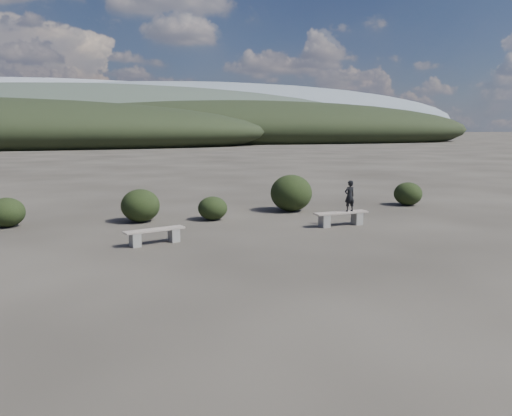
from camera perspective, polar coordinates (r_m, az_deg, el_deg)
name	(u,v)px	position (r m, az deg, el deg)	size (l,w,h in m)	color
ground	(297,290)	(9.92, 4.75, -9.38)	(1200.00, 1200.00, 0.00)	#2A2621
bench_left	(155,235)	(13.98, -11.49, -3.03)	(1.72, 0.80, 0.42)	slate
bench_right	(341,217)	(16.52, 9.69, -1.07)	(1.87, 0.52, 0.46)	slate
seated_person	(350,196)	(16.58, 10.65, 1.36)	(0.37, 0.24, 1.02)	black
shrub_a	(6,212)	(18.00, -26.65, -0.45)	(1.17, 1.17, 0.95)	black
shrub_b	(140,206)	(17.41, -13.07, 0.28)	(1.31, 1.31, 1.12)	black
shrub_c	(213,208)	(17.43, -4.97, -0.02)	(1.03, 1.03, 0.82)	black
shrub_d	(291,193)	(19.26, 4.05, 1.73)	(1.61, 1.61, 1.41)	black
shrub_e	(408,194)	(21.68, 16.98, 1.57)	(1.16, 1.16, 0.96)	black
mountain_ridges	(87,118)	(347.85, -18.74, 9.73)	(500.00, 400.00, 56.00)	black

